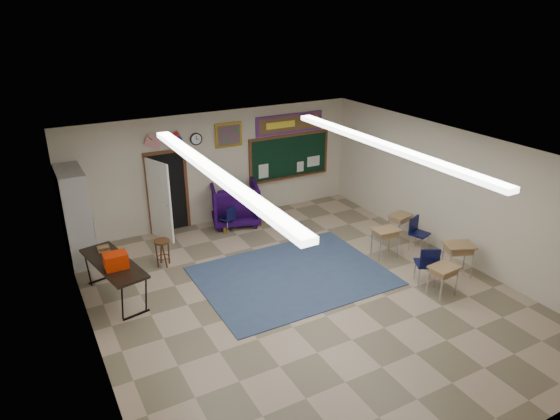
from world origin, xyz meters
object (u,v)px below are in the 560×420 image
wingback_armchair (235,203)px  folding_table (115,278)px  student_desk_front_right (399,225)px  wooden_stool (163,253)px  student_desk_front_left (385,241)px

wingback_armchair → folding_table: 4.29m
student_desk_front_right → wooden_stool: bearing=152.1°
wingback_armchair → wooden_stool: wingback_armchair is taller
student_desk_front_left → wooden_stool: student_desk_front_left is taller
student_desk_front_left → student_desk_front_right: student_desk_front_left is taller
wingback_armchair → student_desk_front_right: 4.36m
wingback_armchair → student_desk_front_left: bearing=139.6°
student_desk_front_right → wooden_stool: 5.85m
student_desk_front_left → folding_table: 6.04m
wingback_armchair → student_desk_front_right: size_ratio=1.91×
wingback_armchair → student_desk_front_right: (3.24, -2.91, -0.20)m
student_desk_front_left → folding_table: size_ratio=0.35×
student_desk_front_right → folding_table: bearing=161.6°
wingback_armchair → student_desk_front_left: size_ratio=1.76×
student_desk_front_right → folding_table: 6.90m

